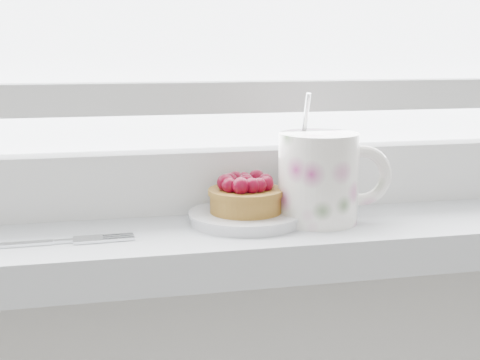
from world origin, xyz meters
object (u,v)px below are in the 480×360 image
object	(u,v)px
saucer	(246,217)
floral_mug	(321,176)
raspberry_tart	(246,195)
fork	(36,243)

from	to	relation	value
saucer	floral_mug	distance (m)	0.09
raspberry_tart	floral_mug	world-z (taller)	floral_mug
fork	raspberry_tart	bearing A→B (deg)	9.38
saucer	floral_mug	world-z (taller)	floral_mug
saucer	fork	bearing A→B (deg)	-170.64
raspberry_tart	fork	size ratio (longest dim) A/B	0.44
floral_mug	raspberry_tart	bearing A→B (deg)	170.18
saucer	fork	xyz separation A→B (m)	(-0.21, -0.04, -0.00)
floral_mug	fork	size ratio (longest dim) A/B	0.75
saucer	fork	world-z (taller)	saucer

